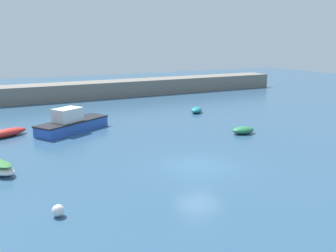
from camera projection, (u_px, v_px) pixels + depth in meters
name	position (u px, v px, depth m)	size (l,w,h in m)	color
ground_plane	(198.00, 168.00, 22.52)	(120.00, 120.00, 0.20)	#2D5170
harbor_breakwater	(76.00, 91.00, 47.74)	(60.31, 3.87, 2.03)	slate
fishing_dinghy_green	(197.00, 110.00, 38.88)	(2.12, 2.15, 0.57)	teal
cabin_cruiser_white	(71.00, 123.00, 30.86)	(6.63, 4.96, 2.01)	#2D56B7
dinghy_near_pier	(243.00, 130.00, 30.24)	(1.96, 1.29, 0.58)	#287A4C
rowboat_white_midwater	(5.00, 133.00, 29.22)	(3.65, 2.53, 0.62)	red
mooring_buoy_white	(58.00, 211.00, 16.10)	(0.53, 0.53, 0.53)	white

